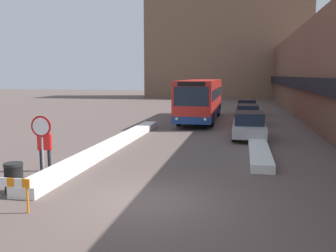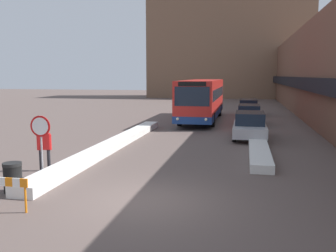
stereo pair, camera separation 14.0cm
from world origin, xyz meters
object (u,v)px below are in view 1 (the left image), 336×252
Objects in this scene: parked_car_front at (249,125)px; stop_sign at (41,133)px; construction_barricade at (11,188)px; pedestrian at (45,145)px; trash_bin at (14,178)px; city_bus at (201,99)px; parked_car_back at (247,107)px; parked_car_middle at (248,115)px.

stop_sign reaches higher than parked_car_front.
construction_barricade is (0.94, -3.27, -0.96)m from stop_sign.
trash_bin is (0.41, -2.64, -0.54)m from pedestrian.
city_bus reaches higher than pedestrian.
pedestrian reaches higher than parked_car_front.
parked_car_back is at bearing 76.32° from construction_barricade.
pedestrian is at bearing -116.42° from parked_car_middle.
parked_car_front reaches higher than parked_car_back.
pedestrian reaches higher than parked_car_back.
city_bus is 4.21m from parked_car_middle.
parked_car_back is (0.00, 12.97, -0.04)m from parked_car_front.
construction_barricade is (-2.73, -21.54, -1.11)m from city_bus.
parked_car_middle is at bearing -90.00° from parked_car_back.
city_bus is at bearing 82.78° from construction_barricade.
parked_car_front reaches higher than construction_barricade.
city_bus is 5.30× the size of stop_sign.
construction_barricade is (-6.45, -19.87, -0.07)m from parked_car_middle.
parked_car_front is 12.69m from stop_sign.
stop_sign is (-3.67, -18.27, -0.14)m from city_bus.
stop_sign is 2.37× the size of trash_bin.
city_bus reaches higher than parked_car_back.
parked_car_middle is 0.97× the size of parked_car_back.
pedestrian is at bearing -129.75° from parked_car_front.
construction_barricade is at bearing -89.33° from pedestrian.
parked_car_back is 27.29m from construction_barricade.
parked_car_front is at bearing 64.52° from construction_barricade.
pedestrian reaches higher than trash_bin.
stop_sign reaches higher than parked_car_back.
parked_car_back is 2.87× the size of pedestrian.
city_bus is at bearing 155.83° from parked_car_middle.
parked_car_back is 2.16× the size of stop_sign.
parked_car_middle is 20.89m from construction_barricade.
stop_sign reaches higher than trash_bin.
parked_car_front is 15.00m from construction_barricade.
pedestrian is at bearing 98.74° from trash_bin.
stop_sign is at bearing -107.64° from parked_car_back.
stop_sign is at bearing -114.00° from parked_car_middle.
stop_sign is 2.05× the size of construction_barricade.
trash_bin is (-0.00, -1.74, -1.15)m from stop_sign.
city_bus reaches higher than parked_car_front.
parked_car_back reaches higher than trash_bin.
parked_car_front is at bearing -90.00° from parked_car_back.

